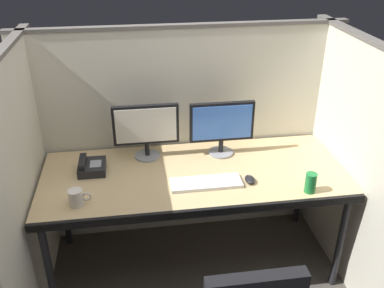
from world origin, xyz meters
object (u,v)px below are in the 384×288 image
Objects in this scene: monitor_right at (222,125)px; coffee_mug at (76,198)px; keyboard_main at (206,183)px; soda_can at (311,183)px; monitor_left at (146,128)px; computer_mouse at (250,179)px; desk_phone at (91,167)px; desk at (193,180)px.

coffee_mug is (-0.92, -0.46, -0.17)m from monitor_right.
monitor_right reaches higher than keyboard_main.
monitor_left is at bearing 148.75° from soda_can.
monitor_right is 4.48× the size of computer_mouse.
monitor_right is at bearing 105.06° from computer_mouse.
monitor_left is 3.41× the size of coffee_mug.
desk_phone is (-0.86, -0.11, -0.18)m from monitor_right.
computer_mouse is at bearing -74.94° from monitor_right.
computer_mouse is 0.51× the size of desk_phone.
soda_can is (1.34, -0.07, 0.01)m from coffee_mug.
soda_can is at bearing -2.88° from coffee_mug.
monitor_left reaches higher than keyboard_main.
monitor_left is 0.50m from monitor_right.
computer_mouse is 0.79× the size of soda_can.
keyboard_main is (0.06, -0.13, 0.06)m from desk.
soda_can is at bearing -18.25° from desk_phone.
computer_mouse is at bearing 4.80° from coffee_mug.
coffee_mug is 1.03× the size of soda_can.
desk_phone is at bearing 159.50° from keyboard_main.
computer_mouse is at bearing 154.42° from soda_can.
monitor_left is 4.48× the size of computer_mouse.
soda_can is at bearing -24.58° from desk.
monitor_left is 0.55m from keyboard_main.
coffee_mug is (-0.69, -0.23, 0.10)m from desk.
coffee_mug is at bearing -175.20° from computer_mouse.
keyboard_main is 0.27m from computer_mouse.
desk_phone reaches higher than desk.
monitor_right is 3.52× the size of soda_can.
keyboard_main reaches higher than desk.
soda_can is at bearing -25.58° from computer_mouse.
soda_can reaches higher than desk.
keyboard_main is at bearing 164.47° from soda_can.
desk_phone is at bearing 80.79° from coffee_mug.
desk_phone is 1.51× the size of coffee_mug.
monitor_left is at bearing 20.37° from desk_phone.
coffee_mug is (-0.06, -0.36, 0.01)m from desk_phone.
computer_mouse reaches higher than desk.
monitor_left is at bearing 136.17° from desk.
desk is 0.42m from monitor_right.
monitor_right is 3.41× the size of coffee_mug.
computer_mouse is (0.27, -0.01, 0.01)m from keyboard_main.
desk_phone reaches higher than keyboard_main.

